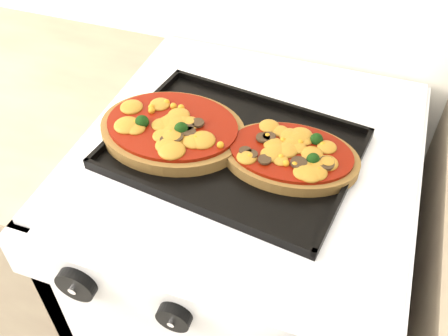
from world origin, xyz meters
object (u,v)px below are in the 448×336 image
at_px(stove, 243,282).
at_px(pizza_left, 172,128).
at_px(baking_tray, 234,148).
at_px(pizza_right, 291,154).

height_order(stove, pizza_left, pizza_left).
relative_size(stove, baking_tray, 2.22).
relative_size(baking_tray, pizza_right, 1.78).
distance_m(stove, pizza_right, 0.49).
xyz_separation_m(stove, pizza_right, (0.08, -0.03, 0.48)).
relative_size(stove, pizza_left, 3.50).
distance_m(stove, pizza_left, 0.50).
bearing_deg(stove, pizza_right, -22.39).
height_order(pizza_left, pizza_right, pizza_left).
bearing_deg(stove, pizza_left, -163.46).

